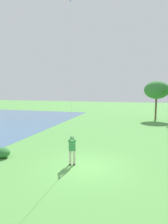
{
  "coord_description": "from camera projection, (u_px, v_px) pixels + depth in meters",
  "views": [
    {
      "loc": [
        2.83,
        -10.32,
        4.44
      ],
      "look_at": [
        -0.45,
        1.03,
        3.07
      ],
      "focal_mm": 30.81,
      "sensor_mm": 36.0,
      "label": 1
    }
  ],
  "objects": [
    {
      "name": "ground_plane",
      "position": [
        87.0,
        167.0,
        11.14
      ],
      "size": [
        120.0,
        120.0,
        0.0
      ],
      "primitive_type": "plane",
      "color": "#569947"
    },
    {
      "name": "person_kite_flyer",
      "position": [
        72.0,
        148.0,
        11.31
      ],
      "size": [
        0.5,
        0.63,
        1.83
      ],
      "color": "#232328",
      "rests_on": "ground"
    },
    {
      "name": "lakeside_shrub",
      "position": [
        2.0,
        153.0,
        12.62
      ],
      "size": [
        1.13,
        0.93,
        0.66
      ],
      "primitive_type": "ellipsoid",
      "color": "#2D7033",
      "rests_on": "ground"
    },
    {
      "name": "tree_horizon_far",
      "position": [
        157.0,
        90.0,
        28.28
      ],
      "size": [
        3.59,
        3.01,
        5.73
      ],
      "color": "brown",
      "rests_on": "ground"
    }
  ]
}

